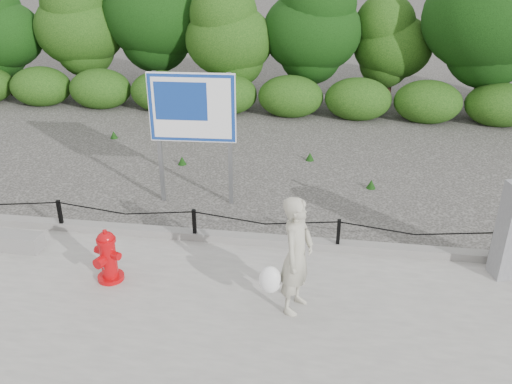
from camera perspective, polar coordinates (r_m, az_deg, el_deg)
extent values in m
plane|color=#2D2B28|center=(9.76, -6.39, -5.41)|extent=(90.00, 90.00, 0.00)
cube|color=gray|center=(8.16, -9.89, -12.34)|extent=(14.00, 4.00, 0.08)
cube|color=slate|center=(9.72, -6.36, -4.50)|extent=(14.00, 0.22, 0.14)
cube|color=black|center=(10.44, -19.91, -2.31)|extent=(0.06, 0.06, 0.60)
cube|color=black|center=(9.57, -6.50, -3.46)|extent=(0.06, 0.06, 0.60)
cube|color=black|center=(9.30, 8.65, -4.53)|extent=(0.06, 0.06, 0.60)
cube|color=black|center=(9.69, 23.64, -5.28)|extent=(0.06, 0.06, 0.60)
cylinder|color=black|center=(9.84, -13.63, -1.75)|extent=(2.50, 0.02, 0.02)
cylinder|color=black|center=(9.24, 0.97, -2.84)|extent=(2.50, 0.02, 0.02)
cylinder|color=black|center=(9.30, 16.46, -3.79)|extent=(2.50, 0.02, 0.02)
cylinder|color=black|center=(20.25, -24.58, 11.77)|extent=(0.18, 0.18, 1.82)
ellipsoid|color=#194B11|center=(20.03, -25.27, 15.28)|extent=(2.69, 2.33, 2.91)
cylinder|color=black|center=(19.37, -17.60, 12.58)|extent=(0.18, 0.18, 1.98)
ellipsoid|color=#194B11|center=(19.13, -18.16, 16.60)|extent=(2.93, 2.53, 3.16)
cylinder|color=black|center=(18.77, -10.05, 13.64)|extent=(0.18, 0.18, 2.40)
ellipsoid|color=#194B11|center=(18.50, -10.47, 18.73)|extent=(3.56, 3.08, 3.85)
cylinder|color=black|center=(17.46, -2.78, 12.13)|extent=(0.18, 0.18, 1.83)
ellipsoid|color=#194B11|center=(17.20, -2.87, 16.29)|extent=(2.71, 2.35, 2.93)
cylinder|color=black|center=(17.53, 5.72, 12.46)|extent=(0.18, 0.18, 2.05)
ellipsoid|color=#194B11|center=(17.26, 5.93, 17.10)|extent=(3.04, 2.63, 3.28)
cylinder|color=black|center=(18.03, 13.88, 11.55)|extent=(0.18, 0.18, 1.64)
ellipsoid|color=#194B11|center=(17.80, 14.28, 15.13)|extent=(2.43, 2.10, 2.63)
cylinder|color=black|center=(17.58, 22.51, 11.56)|extent=(0.18, 0.18, 2.56)
ellipsoid|color=#194B11|center=(17.29, 23.55, 17.30)|extent=(3.79, 3.28, 4.10)
cylinder|color=#B7060B|center=(8.92, -15.01, -8.64)|extent=(0.53, 0.53, 0.07)
cylinder|color=#B7060B|center=(8.74, -15.26, -6.77)|extent=(0.32, 0.32, 0.62)
cylinder|color=#B7060B|center=(8.57, -15.52, -4.90)|extent=(0.38, 0.38, 0.06)
ellipsoid|color=#B7060B|center=(8.55, -15.55, -4.70)|extent=(0.34, 0.34, 0.20)
cylinder|color=#B7060B|center=(8.50, -15.63, -4.06)|extent=(0.09, 0.09, 0.06)
cylinder|color=#B7060B|center=(8.79, -16.17, -5.89)|extent=(0.15, 0.16, 0.13)
cylinder|color=#B7060B|center=(8.58, -14.49, -6.51)|extent=(0.15, 0.16, 0.13)
cylinder|color=#B7060B|center=(8.61, -16.11, -7.13)|extent=(0.21, 0.19, 0.17)
cylinder|color=slate|center=(8.67, -15.80, -7.58)|extent=(0.01, 0.06, 0.13)
imported|color=#AAA692|center=(7.58, 4.32, -6.67)|extent=(0.61, 0.75, 1.78)
ellipsoid|color=white|center=(7.67, 1.51, -9.21)|extent=(0.32, 0.25, 0.43)
cube|color=slate|center=(10.20, -24.00, -4.76)|extent=(0.93, 0.35, 0.30)
cube|color=slate|center=(10.86, -10.17, 5.51)|extent=(0.08, 0.08, 2.68)
cube|color=slate|center=(10.58, -2.76, 5.36)|extent=(0.08, 0.08, 2.68)
cube|color=white|center=(10.43, -6.75, 8.79)|extent=(1.67, 0.15, 1.34)
cube|color=navy|center=(10.40, -6.79, 8.74)|extent=(1.64, 0.10, 1.30)
cube|color=navy|center=(10.40, -7.94, 9.43)|extent=(1.00, 0.06, 0.74)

